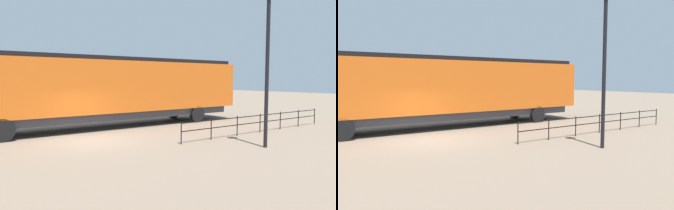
% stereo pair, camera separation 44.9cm
% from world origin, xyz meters
% --- Properties ---
extents(ground_plane, '(120.00, 120.00, 0.00)m').
position_xyz_m(ground_plane, '(0.00, 0.00, 0.00)').
color(ground_plane, '#84705B').
extents(locomotive, '(3.04, 18.59, 4.25)m').
position_xyz_m(locomotive, '(-3.69, 2.98, 2.38)').
color(locomotive, orange).
rests_on(locomotive, ground_plane).
extents(lamp_post, '(0.52, 0.52, 6.87)m').
position_xyz_m(lamp_post, '(5.48, 5.47, 4.78)').
color(lamp_post, black).
rests_on(lamp_post, ground_plane).
extents(platform_fence, '(0.05, 11.07, 1.03)m').
position_xyz_m(platform_fence, '(2.87, 8.42, 0.68)').
color(platform_fence, black).
rests_on(platform_fence, ground_plane).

